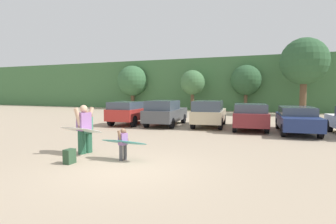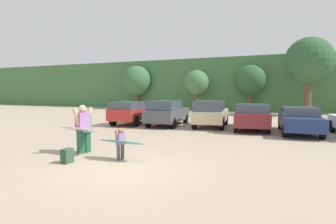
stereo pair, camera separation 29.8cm
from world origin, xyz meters
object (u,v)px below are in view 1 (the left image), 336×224
at_px(parked_car_red, 130,112).
at_px(backpack_dropped, 70,156).
at_px(parked_car_maroon, 250,116).
at_px(parked_car_dark_gray, 165,113).
at_px(person_child, 123,142).
at_px(parked_car_navy, 297,119).
at_px(surfboard_white, 81,130).
at_px(person_adult, 84,126).
at_px(person_companion, 86,129).
at_px(parked_car_champagne, 209,113).
at_px(surfboard_teal, 124,142).

relative_size(parked_car_red, backpack_dropped, 9.65).
height_order(parked_car_maroon, backpack_dropped, parked_car_maroon).
distance_m(parked_car_dark_gray, person_child, 9.15).
height_order(parked_car_maroon, person_child, parked_car_maroon).
bearing_deg(parked_car_navy, person_child, 142.14).
relative_size(person_child, surfboard_white, 0.51).
distance_m(person_adult, person_companion, 0.15).
bearing_deg(person_adult, parked_car_champagne, -89.65).
distance_m(person_child, surfboard_white, 1.90).
xyz_separation_m(parked_car_red, surfboard_teal, (4.75, -8.63, -0.24)).
relative_size(person_adult, surfboard_teal, 1.01).
height_order(surfboard_white, surfboard_teal, surfboard_white).
bearing_deg(person_companion, person_child, -177.70).
height_order(parked_car_maroon, surfboard_teal, parked_car_maroon).
distance_m(parked_car_dark_gray, parked_car_maroon, 5.29).
bearing_deg(surfboard_white, parked_car_maroon, -111.89).
bearing_deg(surfboard_white, parked_car_red, -64.31).
bearing_deg(person_companion, backpack_dropped, 123.19).
relative_size(parked_car_dark_gray, parked_car_navy, 0.92).
height_order(parked_car_red, person_child, parked_car_red).
xyz_separation_m(person_child, person_companion, (-1.77, 0.40, 0.28)).
height_order(person_adult, surfboard_teal, person_adult).
bearing_deg(parked_car_champagne, parked_car_maroon, -101.13).
xyz_separation_m(parked_car_navy, surfboard_white, (-7.36, -8.44, 0.11)).
distance_m(surfboard_teal, backpack_dropped, 1.71).
height_order(parked_car_champagne, parked_car_navy, parked_car_champagne).
xyz_separation_m(parked_car_dark_gray, person_companion, (0.50, -8.46, 0.02)).
xyz_separation_m(parked_car_champagne, surfboard_teal, (-0.51, -9.24, -0.27)).
bearing_deg(person_child, parked_car_dark_gray, -60.69).
distance_m(parked_car_red, person_child, 9.85).
distance_m(parked_car_dark_gray, parked_car_navy, 7.76).
bearing_deg(backpack_dropped, parked_car_navy, 54.86).
relative_size(parked_car_dark_gray, parked_car_maroon, 0.92).
distance_m(parked_car_red, surfboard_white, 8.90).
distance_m(parked_car_red, parked_car_navy, 10.22).
distance_m(parked_car_champagne, surfboard_teal, 9.25).
bearing_deg(person_companion, surfboard_teal, -177.37).
bearing_deg(backpack_dropped, person_adult, 110.62).
height_order(parked_car_red, backpack_dropped, parked_car_red).
relative_size(parked_car_maroon, parked_car_navy, 0.99).
height_order(person_companion, surfboard_teal, person_companion).
height_order(person_adult, person_child, person_adult).
height_order(parked_car_red, person_adult, person_adult).
distance_m(person_child, surfboard_teal, 0.02).
bearing_deg(parked_car_red, surfboard_teal, -155.41).
bearing_deg(parked_car_champagne, person_child, 169.51).
xyz_separation_m(parked_car_maroon, parked_car_navy, (2.47, -0.43, -0.05)).
height_order(parked_car_red, parked_car_maroon, parked_car_red).
bearing_deg(parked_car_champagne, surfboard_white, 157.93).
distance_m(parked_car_maroon, surfboard_teal, 9.55).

